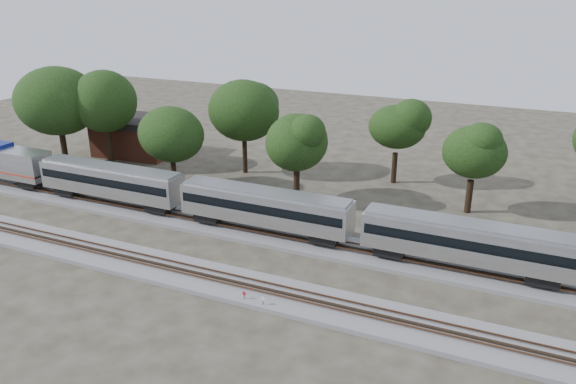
% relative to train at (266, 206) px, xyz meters
% --- Properties ---
extents(ground, '(160.00, 160.00, 0.00)m').
position_rel_train_xyz_m(ground, '(-1.23, -6.00, -3.25)').
color(ground, '#383328').
rests_on(ground, ground).
extents(track_far, '(160.00, 5.00, 0.73)m').
position_rel_train_xyz_m(track_far, '(-1.23, 0.00, -3.04)').
color(track_far, slate).
rests_on(track_far, ground).
extents(track_near, '(160.00, 5.00, 0.73)m').
position_rel_train_xyz_m(track_near, '(-1.23, -10.00, -3.04)').
color(track_near, slate).
rests_on(track_near, ground).
extents(train, '(91.85, 3.17, 4.67)m').
position_rel_train_xyz_m(train, '(0.00, 0.00, 0.00)').
color(train, silver).
rests_on(train, ground).
extents(switch_stand_red, '(0.33, 0.09, 1.05)m').
position_rel_train_xyz_m(switch_stand_red, '(3.80, -11.90, -2.58)').
color(switch_stand_red, '#512D19').
rests_on(switch_stand_red, ground).
extents(switch_stand_white, '(0.33, 0.13, 1.07)m').
position_rel_train_xyz_m(switch_stand_white, '(5.53, -12.04, -2.57)').
color(switch_stand_white, '#512D19').
rests_on(switch_stand_white, ground).
extents(switch_lever, '(0.55, 0.40, 0.30)m').
position_rel_train_xyz_m(switch_lever, '(6.86, -11.34, -3.10)').
color(switch_lever, '#512D19').
rests_on(switch_lever, ground).
extents(brick_building, '(11.81, 8.76, 5.41)m').
position_rel_train_xyz_m(brick_building, '(-29.78, 18.05, -0.53)').
color(brick_building, brown).
rests_on(brick_building, ground).
extents(tree_0, '(9.08, 9.08, 12.80)m').
position_rel_train_xyz_m(tree_0, '(-35.52, 9.58, 5.67)').
color(tree_0, black).
rests_on(tree_0, ground).
extents(tree_1, '(9.08, 9.08, 12.80)m').
position_rel_train_xyz_m(tree_1, '(-29.62, 11.97, 5.67)').
color(tree_1, black).
rests_on(tree_1, ground).
extents(tree_2, '(6.87, 6.87, 9.68)m').
position_rel_train_xyz_m(tree_2, '(-16.56, 8.12, 3.48)').
color(tree_2, black).
rests_on(tree_2, ground).
extents(tree_3, '(8.49, 8.49, 11.97)m').
position_rel_train_xyz_m(tree_3, '(-11.28, 16.75, 5.09)').
color(tree_3, black).
rests_on(tree_3, ground).
extents(tree_4, '(7.14, 7.14, 10.06)m').
position_rel_train_xyz_m(tree_4, '(-1.05, 10.12, 3.75)').
color(tree_4, black).
rests_on(tree_4, ground).
extents(tree_5, '(7.34, 7.34, 10.35)m').
position_rel_train_xyz_m(tree_5, '(7.75, 20.82, 3.95)').
color(tree_5, black).
rests_on(tree_5, ground).
extents(tree_6, '(7.03, 7.03, 9.91)m').
position_rel_train_xyz_m(tree_6, '(17.59, 14.58, 3.65)').
color(tree_6, black).
rests_on(tree_6, ground).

